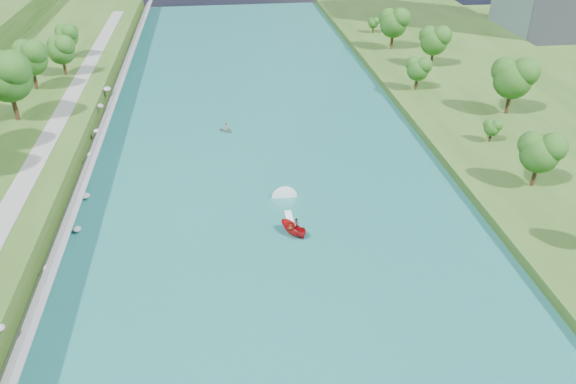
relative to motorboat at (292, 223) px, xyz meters
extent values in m
plane|color=#2D5119|center=(-2.20, -11.48, -0.78)|extent=(260.00, 260.00, 0.00)
cube|color=#185E55|center=(-2.20, 8.52, -0.73)|extent=(55.00, 240.00, 0.10)
cube|color=slate|center=(-28.05, 8.52, 1.02)|extent=(3.54, 236.00, 4.05)
ellipsoid|color=gray|center=(-29.57, -17.82, 2.81)|extent=(0.91, 0.92, 0.59)
ellipsoid|color=gray|center=(-28.09, -7.02, 1.12)|extent=(0.96, 1.14, 0.75)
ellipsoid|color=gray|center=(-26.94, 2.23, -0.06)|extent=(1.02, 1.12, 0.67)
ellipsoid|color=gray|center=(-27.40, 10.55, -0.16)|extent=(1.34, 1.12, 0.79)
ellipsoid|color=gray|center=(-27.83, 20.19, 1.36)|extent=(1.32, 1.39, 0.95)
ellipsoid|color=gray|center=(-28.52, 28.92, 1.42)|extent=(0.96, 1.12, 0.53)
ellipsoid|color=gray|center=(-29.07, 37.79, 2.24)|extent=(1.07, 0.87, 0.80)
ellipsoid|color=gray|center=(-29.01, 45.85, 2.47)|extent=(1.41, 1.77, 0.81)
cube|color=gray|center=(-34.70, 8.52, 2.77)|extent=(3.00, 200.00, 0.10)
ellipsoid|color=#235216|center=(-41.38, 32.25, 9.59)|extent=(8.24, 8.24, 13.73)
ellipsoid|color=#235216|center=(-41.91, 46.96, 8.22)|extent=(6.60, 6.60, 11.00)
ellipsoid|color=#235216|center=(-38.13, 54.40, 7.39)|extent=(5.60, 5.60, 9.33)
ellipsoid|color=#235216|center=(-39.57, 66.39, 6.99)|extent=(5.12, 5.12, 8.53)
ellipsoid|color=#235216|center=(34.38, 3.87, 5.44)|extent=(5.66, 5.66, 9.43)
ellipsoid|color=#235216|center=(34.65, 18.06, 2.97)|extent=(2.69, 2.69, 4.49)
ellipsoid|color=#235216|center=(42.74, 28.85, 6.72)|extent=(7.19, 7.19, 11.98)
ellipsoid|color=#235216|center=(30.54, 42.49, 4.58)|extent=(4.63, 4.63, 7.71)
ellipsoid|color=#235216|center=(38.56, 56.05, 5.91)|extent=(6.23, 6.23, 10.38)
ellipsoid|color=#235216|center=(33.70, 69.92, 6.36)|extent=(6.76, 6.76, 11.27)
ellipsoid|color=#235216|center=(33.04, 84.57, 3.04)|extent=(2.77, 2.77, 4.62)
imported|color=#AB0D12|center=(-0.02, -1.56, 0.11)|extent=(3.69, 4.20, 1.58)
imported|color=#66605B|center=(-0.42, -1.96, 0.49)|extent=(0.60, 0.39, 1.63)
imported|color=#66605B|center=(0.48, -1.06, 0.47)|extent=(0.86, 0.72, 1.60)
cube|color=white|center=(-0.02, 1.44, -0.65)|extent=(0.90, 5.00, 0.06)
imported|color=gray|center=(-7.21, 30.60, -0.42)|extent=(3.01, 2.97, 0.51)
imported|color=#66605B|center=(-7.21, 30.60, 0.22)|extent=(0.74, 0.63, 1.29)
camera|label=1|loc=(-8.21, -58.85, 39.92)|focal=35.00mm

